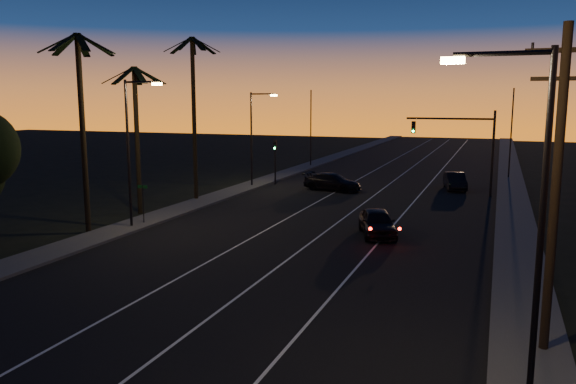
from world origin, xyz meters
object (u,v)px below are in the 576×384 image
at_px(signal_mast, 463,137).
at_px(cross_car, 332,182).
at_px(right_car, 455,181).
at_px(lead_car, 377,222).
at_px(utility_pole, 556,184).

relative_size(signal_mast, cross_car, 1.29).
bearing_deg(signal_mast, right_car, 103.37).
height_order(signal_mast, cross_car, signal_mast).
distance_m(lead_car, right_car, 19.57).
distance_m(signal_mast, cross_car, 11.47).
relative_size(utility_pole, right_car, 2.10).
bearing_deg(right_car, utility_pole, -81.12).
bearing_deg(signal_mast, lead_car, -102.11).
distance_m(utility_pole, cross_car, 32.52).
distance_m(signal_mast, right_car, 4.92).
xyz_separation_m(signal_mast, right_car, (-0.65, 2.75, -4.03)).
bearing_deg(utility_pole, lead_car, 120.93).
relative_size(lead_car, right_car, 1.13).
height_order(right_car, cross_car, cross_car).
distance_m(lead_car, cross_car, 16.63).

